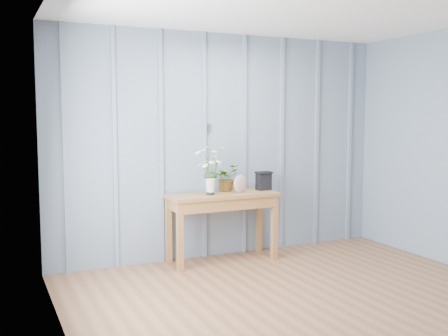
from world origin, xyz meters
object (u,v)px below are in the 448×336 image
sideboard (222,204)px  carved_box (264,181)px  daisy_vase (210,164)px  felt_disc_vessel (240,184)px

sideboard → carved_box: (0.53, 0.03, 0.22)m
daisy_vase → felt_disc_vessel: size_ratio=2.66×
felt_disc_vessel → daisy_vase: bearing=158.8°
felt_disc_vessel → carved_box: size_ratio=0.95×
carved_box → sideboard: bearing=-177.2°
daisy_vase → felt_disc_vessel: bearing=0.5°
daisy_vase → felt_disc_vessel: (0.35, 0.00, -0.23)m
daisy_vase → felt_disc_vessel: 0.42m
felt_disc_vessel → carved_box: bearing=-8.8°
daisy_vase → carved_box: bearing=6.5°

